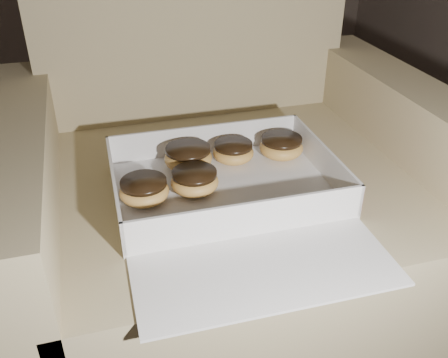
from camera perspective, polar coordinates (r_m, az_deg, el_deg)
armchair at (r=1.24m, az=-0.07°, el=-3.10°), size 1.01×0.85×1.05m
bakery_box at (r=0.99m, az=0.93°, el=-1.99°), size 0.45×0.53×0.07m
donut_a at (r=0.99m, az=-9.12°, el=-1.28°), size 0.10×0.10×0.05m
donut_b at (r=1.01m, az=-3.37°, el=-0.20°), size 0.10×0.10×0.05m
donut_c at (r=1.14m, az=6.56°, el=3.72°), size 0.10×0.10×0.05m
donut_d at (r=1.12m, az=1.07°, el=3.16°), size 0.09×0.09×0.05m
donut_e at (r=1.09m, az=-4.11°, el=2.52°), size 0.10×0.10×0.05m
crumb_a at (r=0.96m, az=4.41°, el=-3.71°), size 0.01×0.01×0.00m
crumb_b at (r=0.95m, az=9.51°, el=-4.46°), size 0.01×0.01×0.00m
crumb_c at (r=1.03m, az=11.67°, el=-1.67°), size 0.01×0.01×0.00m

